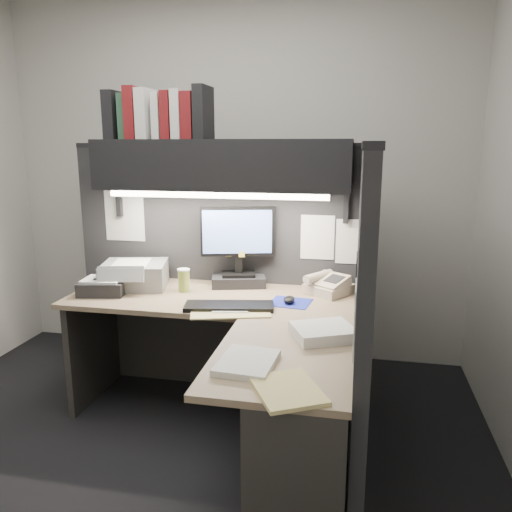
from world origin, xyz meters
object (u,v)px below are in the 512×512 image
telephone (329,286)px  monitor (238,255)px  keyboard (229,306)px  coffee_cup (184,281)px  notebook_stack (104,287)px  printer (135,275)px  desk (243,389)px  overhead_shelf (222,165)px

telephone → monitor: bearing=-150.4°
keyboard → coffee_cup: coffee_cup is taller
notebook_stack → printer: bearing=53.2°
keyboard → coffee_cup: (-0.36, 0.26, 0.05)m
desk → notebook_stack: (-0.99, 0.49, 0.33)m
desk → keyboard: keyboard is taller
keyboard → printer: (-0.70, 0.30, 0.07)m
monitor → notebook_stack: size_ratio=1.88×
monitor → overhead_shelf: bearing=-155.8°
telephone → printer: (-1.22, -0.11, 0.03)m
monitor → keyboard: monitor is taller
monitor → telephone: monitor is taller
keyboard → printer: bearing=146.2°
keyboard → printer: printer is taller
overhead_shelf → keyboard: (0.14, -0.39, -0.76)m
telephone → notebook_stack: telephone is taller
coffee_cup → notebook_stack: 0.49m
keyboard → desk: bearing=-76.5°
keyboard → telephone: size_ratio=2.05×
overhead_shelf → telephone: 0.98m
desk → keyboard: size_ratio=3.45×
monitor → coffee_cup: 0.38m
printer → coffee_cup: bearing=-20.6°
notebook_stack → monitor: bearing=23.3°
monitor → keyboard: size_ratio=1.03×
telephone → printer: size_ratio=0.61×
desk → coffee_cup: (-0.52, 0.62, 0.35)m
coffee_cup → telephone: bearing=9.2°
desk → keyboard: (-0.16, 0.36, 0.30)m
overhead_shelf → keyboard: overhead_shelf is taller
telephone → printer: 1.23m
coffee_cup → overhead_shelf: bearing=31.3°
monitor → printer: bearing=179.0°
monitor → printer: size_ratio=1.30×
desk → monitor: size_ratio=3.33×
desk → overhead_shelf: size_ratio=1.10×
overhead_shelf → telephone: bearing=1.0°
overhead_shelf → printer: overhead_shelf is taller
overhead_shelf → keyboard: 0.86m
keyboard → notebook_stack: 0.83m
monitor → telephone: 0.61m
monitor → keyboard: bearing=-98.0°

